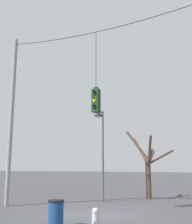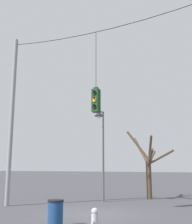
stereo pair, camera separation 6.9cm
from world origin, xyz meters
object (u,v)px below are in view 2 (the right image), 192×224
at_px(traffic_light_over_intersection, 96,100).
at_px(trash_bin, 55,213).
at_px(street_lamp, 101,130).
at_px(bare_tree, 148,165).
at_px(fire_hydrant, 95,220).
at_px(utility_pole_left, 12,118).

relative_size(traffic_light_over_intersection, trash_bin, 4.59).
distance_m(traffic_light_over_intersection, street_lamp, 3.85).
bearing_deg(bare_tree, trash_bin, -93.56).
relative_size(bare_tree, fire_hydrant, 5.92).
bearing_deg(street_lamp, traffic_light_over_intersection, -68.32).
bearing_deg(utility_pole_left, traffic_light_over_intersection, -0.08).
bearing_deg(bare_tree, utility_pole_left, -132.27).
bearing_deg(utility_pole_left, trash_bin, -31.80).
bearing_deg(traffic_light_over_intersection, trash_bin, -89.21).
bearing_deg(fire_hydrant, utility_pole_left, 153.45).
xyz_separation_m(utility_pole_left, traffic_light_over_intersection, (5.28, -0.01, 0.47)).
relative_size(utility_pole_left, fire_hydrant, 12.66).
bearing_deg(street_lamp, fire_hydrant, -66.39).
bearing_deg(bare_tree, traffic_light_over_intersection, -95.74).
xyz_separation_m(fire_hydrant, trash_bin, (-1.60, 0.16, 0.07)).
relative_size(traffic_light_over_intersection, street_lamp, 0.76).
bearing_deg(trash_bin, bare_tree, 86.44).
relative_size(utility_pole_left, trash_bin, 10.53).
xyz_separation_m(street_lamp, bare_tree, (2.03, 3.08, -2.07)).
relative_size(utility_pole_left, bare_tree, 2.14).
relative_size(street_lamp, bare_tree, 1.22).
xyz_separation_m(utility_pole_left, fire_hydrant, (6.92, -3.46, -4.37)).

